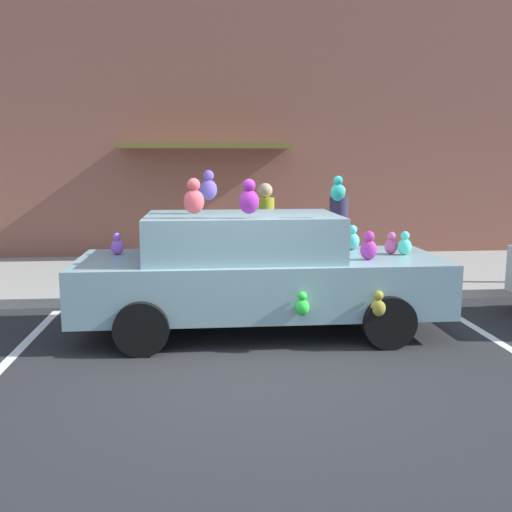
% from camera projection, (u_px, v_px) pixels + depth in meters
% --- Properties ---
extents(ground_plane, '(60.00, 60.00, 0.00)m').
position_uv_depth(ground_plane, '(248.00, 373.00, 6.06)').
color(ground_plane, '#262628').
extents(sidewalk, '(24.00, 4.00, 0.15)m').
position_uv_depth(sidewalk, '(228.00, 275.00, 10.96)').
color(sidewalk, gray).
rests_on(sidewalk, ground).
extents(storefront_building, '(24.00, 1.25, 6.40)m').
position_uv_depth(storefront_building, '(222.00, 117.00, 12.57)').
color(storefront_building, brown).
rests_on(storefront_building, ground).
extents(parking_stripe_front, '(0.12, 3.60, 0.01)m').
position_uv_depth(parking_stripe_front, '(489.00, 336.00, 7.33)').
color(parking_stripe_front, silver).
rests_on(parking_stripe_front, ground).
extents(parking_stripe_rear, '(0.12, 3.60, 0.01)m').
position_uv_depth(parking_stripe_rear, '(19.00, 350.00, 6.80)').
color(parking_stripe_rear, silver).
rests_on(parking_stripe_rear, ground).
extents(plush_covered_car, '(4.69, 2.01, 2.10)m').
position_uv_depth(plush_covered_car, '(256.00, 271.00, 7.47)').
color(plush_covered_car, '#7EA2A8').
rests_on(plush_covered_car, ground).
extents(teddy_bear_on_sidewalk, '(0.41, 0.34, 0.78)m').
position_uv_depth(teddy_bear_on_sidewalk, '(332.00, 261.00, 9.91)').
color(teddy_bear_on_sidewalk, beige).
rests_on(teddy_bear_on_sidewalk, sidewalk).
extents(pedestrian_near_shopfront, '(0.34, 0.34, 1.65)m').
position_uv_depth(pedestrian_near_shopfront, '(338.00, 233.00, 10.55)').
color(pedestrian_near_shopfront, '#342E50').
rests_on(pedestrian_near_shopfront, sidewalk).
extents(pedestrian_walking_past, '(0.30, 0.30, 1.72)m').
position_uv_depth(pedestrian_walking_past, '(265.00, 238.00, 9.37)').
color(pedestrian_walking_past, '#A3A425').
rests_on(pedestrian_walking_past, sidewalk).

